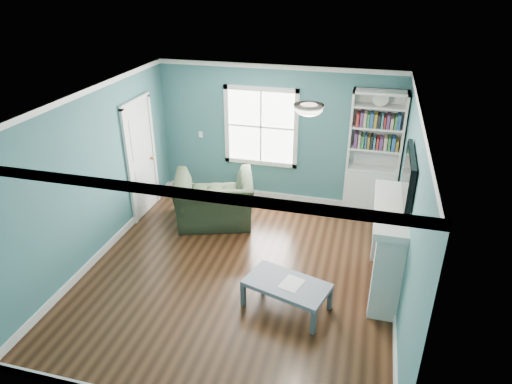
# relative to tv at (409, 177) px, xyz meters

# --- Properties ---
(floor) EXTENTS (5.00, 5.00, 0.00)m
(floor) POSITION_rel_tv_xyz_m (-2.20, -0.20, -1.72)
(floor) COLOR black
(floor) RESTS_ON ground
(room_walls) EXTENTS (5.00, 5.00, 5.00)m
(room_walls) POSITION_rel_tv_xyz_m (-2.20, -0.20, -0.14)
(room_walls) COLOR #367377
(room_walls) RESTS_ON ground
(trim) EXTENTS (4.50, 5.00, 2.60)m
(trim) POSITION_rel_tv_xyz_m (-2.20, -0.20, -0.49)
(trim) COLOR white
(trim) RESTS_ON ground
(window) EXTENTS (1.40, 0.06, 1.50)m
(window) POSITION_rel_tv_xyz_m (-2.50, 2.29, -0.27)
(window) COLOR white
(window) RESTS_ON room_walls
(bookshelf) EXTENTS (0.90, 0.35, 2.31)m
(bookshelf) POSITION_rel_tv_xyz_m (-0.43, 2.10, -0.80)
(bookshelf) COLOR silver
(bookshelf) RESTS_ON ground
(fireplace) EXTENTS (0.44, 1.58, 1.30)m
(fireplace) POSITION_rel_tv_xyz_m (-0.12, 0.00, -1.09)
(fireplace) COLOR black
(fireplace) RESTS_ON ground
(tv) EXTENTS (0.06, 1.10, 0.65)m
(tv) POSITION_rel_tv_xyz_m (0.00, 0.00, 0.00)
(tv) COLOR black
(tv) RESTS_ON fireplace
(door) EXTENTS (0.12, 0.98, 2.17)m
(door) POSITION_rel_tv_xyz_m (-4.42, 1.20, -0.65)
(door) COLOR silver
(door) RESTS_ON ground
(ceiling_fixture) EXTENTS (0.38, 0.38, 0.15)m
(ceiling_fixture) POSITION_rel_tv_xyz_m (-1.30, -0.10, 0.82)
(ceiling_fixture) COLOR white
(ceiling_fixture) RESTS_ON room_walls
(light_switch) EXTENTS (0.08, 0.01, 0.12)m
(light_switch) POSITION_rel_tv_xyz_m (-3.70, 2.28, -0.52)
(light_switch) COLOR white
(light_switch) RESTS_ON room_walls
(recliner) EXTENTS (1.54, 1.24, 1.16)m
(recliner) POSITION_rel_tv_xyz_m (-3.05, 1.12, -1.14)
(recliner) COLOR black
(recliner) RESTS_ON ground
(coffee_table) EXTENTS (1.21, 0.88, 0.39)m
(coffee_table) POSITION_rel_tv_xyz_m (-1.37, -0.80, -1.38)
(coffee_table) COLOR #4A5359
(coffee_table) RESTS_ON ground
(paper_sheet) EXTENTS (0.34, 0.38, 0.00)m
(paper_sheet) POSITION_rel_tv_xyz_m (-1.31, -0.80, -1.33)
(paper_sheet) COLOR white
(paper_sheet) RESTS_ON coffee_table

